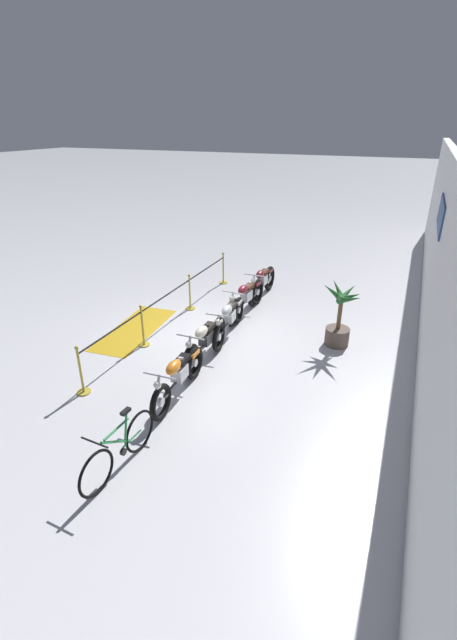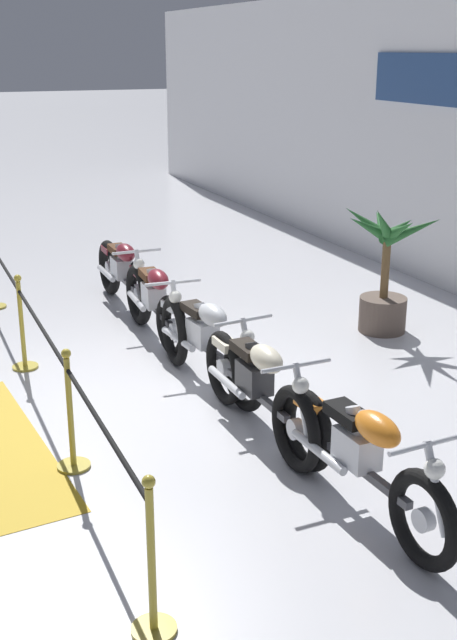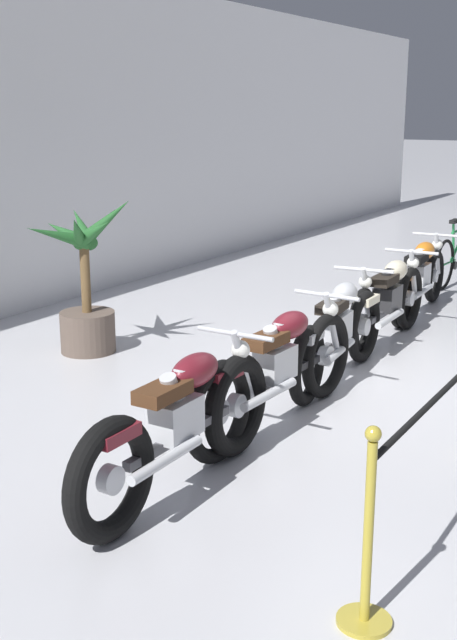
# 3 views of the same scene
# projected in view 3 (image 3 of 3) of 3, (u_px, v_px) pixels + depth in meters

# --- Properties ---
(ground_plane) EXTENTS (120.00, 120.00, 0.00)m
(ground_plane) POSITION_uv_depth(u_px,v_px,m) (398.00, 386.00, 7.41)
(ground_plane) COLOR silver
(motorcycle_maroon_0) EXTENTS (2.19, 0.62, 0.96)m
(motorcycle_maroon_0) POSITION_uv_depth(u_px,v_px,m) (181.00, 426.00, 5.25)
(motorcycle_maroon_0) COLOR black
(motorcycle_maroon_0) RESTS_ON ground
(motorcycle_maroon_1) EXTENTS (2.40, 0.62, 0.96)m
(motorcycle_maroon_1) POSITION_uv_depth(u_px,v_px,m) (279.00, 369.00, 6.37)
(motorcycle_maroon_1) COLOR black
(motorcycle_maroon_1) RESTS_ON ground
(motorcycle_silver_2) EXTENTS (2.34, 0.63, 0.93)m
(motorcycle_silver_2) POSITION_uv_depth(u_px,v_px,m) (338.00, 330.00, 7.56)
(motorcycle_silver_2) COLOR black
(motorcycle_silver_2) RESTS_ON ground
(motorcycle_cream_3) EXTENTS (2.18, 0.62, 0.94)m
(motorcycle_cream_3) POSITION_uv_depth(u_px,v_px,m) (389.00, 301.00, 8.63)
(motorcycle_cream_3) COLOR black
(motorcycle_cream_3) RESTS_ON ground
(motorcycle_orange_4) EXTENTS (2.17, 0.62, 0.93)m
(motorcycle_orange_4) POSITION_uv_depth(u_px,v_px,m) (420.00, 277.00, 9.93)
(motorcycle_orange_4) COLOR black
(motorcycle_orange_4) RESTS_ON ground
(bicycle) EXTENTS (1.74, 0.48, 0.96)m
(bicycle) POSITION_uv_depth(u_px,v_px,m) (457.00, 257.00, 11.70)
(bicycle) COLOR black
(bicycle) RESTS_ON ground
(potted_palm_left_of_row) EXTENTS (1.17, 1.00, 1.67)m
(potted_palm_left_of_row) POSITION_uv_depth(u_px,v_px,m) (86.00, 288.00, 8.30)
(potted_palm_left_of_row) COLOR brown
(potted_palm_left_of_row) RESTS_ON ground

